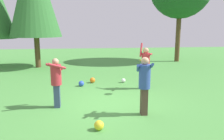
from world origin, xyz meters
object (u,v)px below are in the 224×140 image
frisbee (143,61)px  ball_white (123,80)px  person_bystander (56,79)px  ball_orange (92,80)px  ball_blue (81,83)px  person_thrower (146,64)px  person_catcher (145,81)px  ball_yellow (99,125)px

frisbee → ball_white: 2.26m
person_bystander → ball_orange: person_bystander is taller
ball_white → ball_blue: bearing=-168.3°
person_thrower → ball_white: size_ratio=9.42×
person_bystander → ball_blue: 2.77m
person_catcher → ball_blue: 4.07m
person_thrower → ball_orange: (-2.18, 1.28, -0.92)m
ball_yellow → person_bystander: bearing=124.7°
person_catcher → frisbee: size_ratio=4.61×
person_thrower → person_catcher: person_thrower is taller
frisbee → ball_white: (-0.44, 1.85, -1.22)m
person_bystander → frisbee: person_bystander is taller
person_thrower → ball_orange: 2.69m
ball_yellow → person_thrower: bearing=58.9°
frisbee → ball_blue: bearing=149.1°
person_thrower → frisbee: (-0.30, -0.72, 0.28)m
person_catcher → person_bystander: (-2.65, 0.94, -0.08)m
ball_blue → ball_white: ball_blue is taller
person_catcher → ball_yellow: (-1.40, -0.87, -0.91)m
person_catcher → ball_white: size_ratio=8.50×
frisbee → ball_orange: frisbee is taller
ball_blue → person_catcher: bearing=-61.3°
person_catcher → person_bystander: size_ratio=1.08×
person_bystander → frisbee: (3.14, 1.10, 0.36)m
ball_yellow → ball_white: 4.97m
ball_yellow → ball_white: (1.45, 4.76, -0.02)m
person_bystander → ball_yellow: size_ratio=6.37×
ball_orange → ball_yellow: bearing=-90.1°
person_thrower → person_bystander: 3.89m
person_thrower → ball_blue: (-2.70, 0.72, -0.92)m
person_bystander → ball_yellow: 2.35m
frisbee → ball_orange: bearing=133.3°
ball_orange → ball_yellow: size_ratio=0.99×
ball_yellow → ball_blue: 4.38m
ball_orange → ball_blue: size_ratio=1.03×
person_bystander → ball_white: size_ratio=7.90×
person_bystander → frisbee: 3.35m
frisbee → ball_orange: 3.00m
ball_orange → ball_yellow: ball_yellow is taller
person_bystander → ball_blue: person_bystander is taller
frisbee → ball_blue: (-2.40, 1.44, -1.20)m
person_catcher → ball_blue: bearing=42.2°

